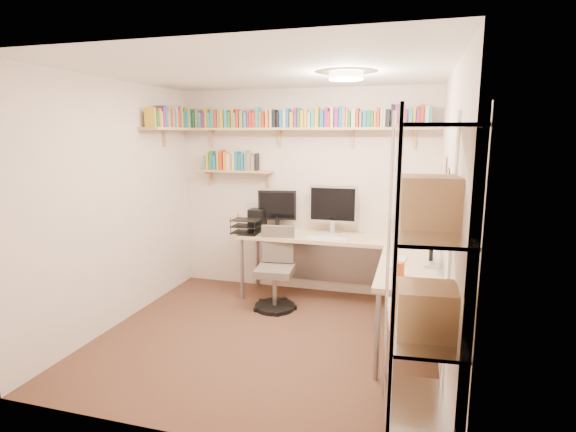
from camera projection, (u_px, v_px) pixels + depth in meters
The scene contains 6 objects.
ground at pixel (266, 338), 4.37m from camera, with size 3.20×3.20×0.00m, color #4F2F22.
room_shell at pixel (265, 180), 4.09m from camera, with size 3.24×3.04×2.52m.
wall_shelves at pixel (266, 128), 5.34m from camera, with size 3.12×1.09×0.80m.
corner_desk at pixel (334, 242), 4.99m from camera, with size 2.42×2.03×1.37m.
office_chair at pixel (276, 274), 5.10m from camera, with size 0.49×0.49×0.93m.
wire_rack at pixel (427, 263), 2.72m from camera, with size 0.53×0.95×2.12m.
Camera 1 is at (1.33, -3.87, 1.97)m, focal length 28.00 mm.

